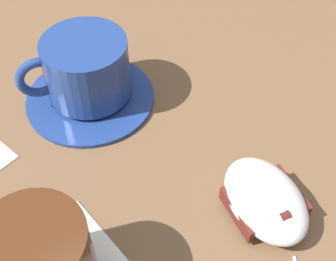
# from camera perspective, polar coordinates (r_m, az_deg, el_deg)

# --- Properties ---
(ground_plane) EXTENTS (3.00, 3.00, 0.00)m
(ground_plane) POSITION_cam_1_polar(r_m,az_deg,el_deg) (0.46, -6.16, -6.89)
(ground_plane) COLOR brown
(saucer) EXTENTS (0.14, 0.14, 0.01)m
(saucer) POSITION_cam_1_polar(r_m,az_deg,el_deg) (0.54, -9.47, 4.08)
(saucer) COLOR navy
(saucer) RESTS_ON ground
(coffee_cup) EXTENTS (0.09, 0.12, 0.07)m
(coffee_cup) POSITION_cam_1_polar(r_m,az_deg,el_deg) (0.51, -10.09, 7.49)
(coffee_cup) COLOR navy
(coffee_cup) RESTS_ON saucer
(computer_mouse) EXTENTS (0.10, 0.08, 0.04)m
(computer_mouse) POSITION_cam_1_polar(r_m,az_deg,el_deg) (0.44, 11.78, -8.25)
(computer_mouse) COLOR silver
(computer_mouse) RESTS_ON ground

